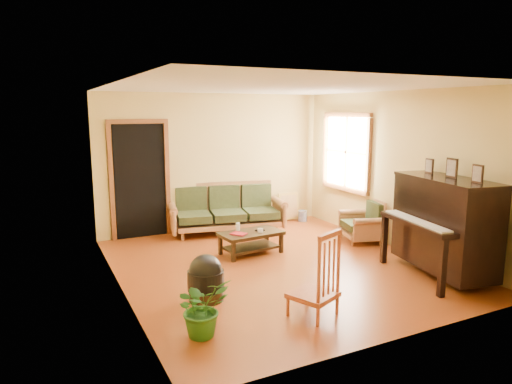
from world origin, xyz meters
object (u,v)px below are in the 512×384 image
potted_plant (202,307)px  footstool (206,283)px  sofa (227,209)px  armchair (361,221)px  piano (444,227)px  red_chair (313,273)px  ceramic_crock (303,216)px  coffee_table (251,243)px

potted_plant → footstool: bearing=67.6°
sofa → armchair: 2.46m
piano → red_chair: (-2.33, -0.28, -0.19)m
sofa → ceramic_crock: size_ratio=9.45×
armchair → potted_plant: armchair is taller
sofa → red_chair: red_chair is taller
coffee_table → footstool: (-1.28, -1.41, 0.03)m
ceramic_crock → potted_plant: (-3.54, -3.73, 0.19)m
coffee_table → footstool: size_ratio=2.22×
ceramic_crock → piano: bearing=-89.0°
ceramic_crock → potted_plant: 5.15m
sofa → armchair: sofa is taller
potted_plant → sofa: bearing=63.6°
coffee_table → potted_plant: potted_plant is taller
armchair → potted_plant: (-3.67, -2.02, -0.07)m
piano → red_chair: size_ratio=1.57×
piano → potted_plant: 3.63m
sofa → potted_plant: 4.03m
ceramic_crock → potted_plant: bearing=-133.5°
coffee_table → footstool: 1.90m
coffee_table → ceramic_crock: coffee_table is taller
coffee_table → potted_plant: size_ratio=1.62×
armchair → piano: size_ratio=0.48×
armchair → footstool: (-3.33, -1.19, -0.16)m
red_chair → coffee_table: bearing=58.3°
piano → red_chair: piano is taller
footstool → ceramic_crock: (3.20, 2.90, -0.10)m
armchair → red_chair: (-2.40, -2.12, 0.12)m
piano → ceramic_crock: piano is taller
ceramic_crock → armchair: bearing=-85.6°
footstool → coffee_table: bearing=47.6°
coffee_table → red_chair: 2.38m
footstool → red_chair: size_ratio=0.45×
sofa → potted_plant: size_ratio=3.48×
red_chair → ceramic_crock: red_chair is taller
footstool → armchair: bearing=19.6°
piano → sofa: bearing=128.7°
armchair → footstool: armchair is taller
coffee_table → red_chair: size_ratio=1.00×
armchair → ceramic_crock: size_ratio=3.31×
armchair → ceramic_crock: 1.74m
sofa → ceramic_crock: bearing=15.2°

